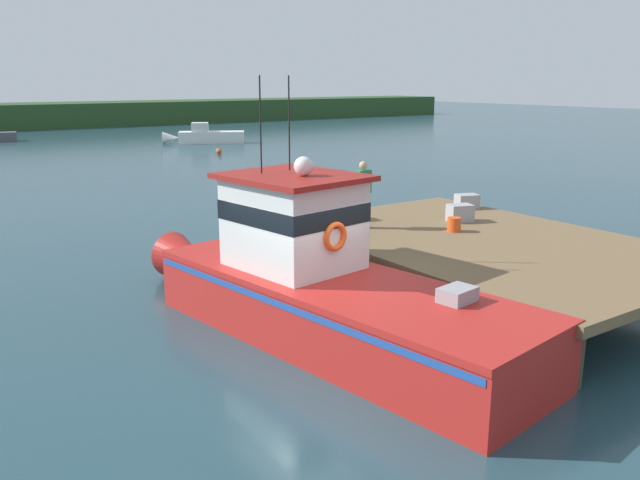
# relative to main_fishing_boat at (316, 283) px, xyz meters

# --- Properties ---
(ground_plane) EXTENTS (200.00, 200.00, 0.00)m
(ground_plane) POSITION_rel_main_fishing_boat_xyz_m (-0.12, 0.02, -1.01)
(ground_plane) COLOR #23424C
(dock) EXTENTS (6.00, 9.00, 1.20)m
(dock) POSITION_rel_main_fishing_boat_xyz_m (4.68, 0.02, 0.07)
(dock) COLOR #4C3D2D
(dock) RESTS_ON ground
(main_fishing_boat) EXTENTS (3.71, 9.96, 4.80)m
(main_fishing_boat) POSITION_rel_main_fishing_boat_xyz_m (0.00, 0.00, 0.00)
(main_fishing_boat) COLOR red
(main_fishing_boat) RESTS_ON ground
(crate_stack_mid_dock) EXTENTS (0.71, 0.61, 0.44)m
(crate_stack_mid_dock) POSITION_rel_main_fishing_boat_xyz_m (5.60, 1.70, 0.41)
(crate_stack_mid_dock) COLOR #9E9EA3
(crate_stack_mid_dock) RESTS_ON dock
(crate_stack_near_edge) EXTENTS (0.66, 0.52, 0.39)m
(crate_stack_near_edge) POSITION_rel_main_fishing_boat_xyz_m (3.37, 3.47, 0.39)
(crate_stack_near_edge) COLOR #9E9EA3
(crate_stack_near_edge) RESTS_ON dock
(crate_single_by_cleat) EXTENTS (0.72, 0.62, 0.40)m
(crate_single_by_cleat) POSITION_rel_main_fishing_boat_xyz_m (7.07, 2.83, 0.39)
(crate_single_by_cleat) COLOR #9E9EA3
(crate_single_by_cleat) RESTS_ON dock
(bait_bucket) EXTENTS (0.32, 0.32, 0.34)m
(bait_bucket) POSITION_rel_main_fishing_boat_xyz_m (4.66, 0.99, 0.36)
(bait_bucket) COLOR #E04C19
(bait_bucket) RESTS_ON dock
(deckhand_by_the_boat) EXTENTS (0.36, 0.22, 1.63)m
(deckhand_by_the_boat) POSITION_rel_main_fishing_boat_xyz_m (3.10, 2.53, 1.05)
(deckhand_by_the_boat) COLOR #383842
(deckhand_by_the_boat) RESTS_ON dock
(moored_boat_mid_harbor) EXTENTS (5.99, 3.98, 1.56)m
(moored_boat_mid_harbor) POSITION_rel_main_fishing_boat_xyz_m (14.66, 36.36, -0.47)
(moored_boat_mid_harbor) COLOR white
(moored_boat_mid_harbor) RESTS_ON ground
(mooring_buoy_spare_mooring) EXTENTS (0.38, 0.38, 0.38)m
(mooring_buoy_spare_mooring) POSITION_rel_main_fishing_boat_xyz_m (12.16, 29.05, -0.82)
(mooring_buoy_spare_mooring) COLOR #EA5B19
(mooring_buoy_spare_mooring) RESTS_ON ground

